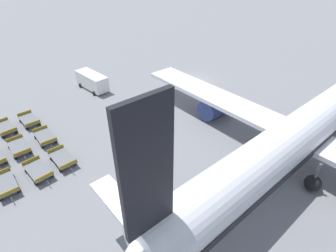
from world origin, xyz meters
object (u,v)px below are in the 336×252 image
(baggage_dolly_row_mid_a_col_c, at_px, (5,184))
(baggage_dolly_row_far_col_c, at_px, (62,158))
(airplane, at_px, (308,128))
(baggage_dolly_row_far_col_b, at_px, (45,137))
(baggage_dolly_row_mid_b_col_c, at_px, (38,171))
(baggage_dolly_row_mid_b_col_a, at_px, (5,128))
(service_van, at_px, (92,81))
(baggage_dolly_row_far_col_a, at_px, (29,120))
(baggage_dolly_row_mid_b_col_b, at_px, (19,147))

(baggage_dolly_row_mid_a_col_c, bearing_deg, baggage_dolly_row_far_col_c, 85.44)
(airplane, height_order, baggage_dolly_row_far_col_b, airplane)
(airplane, bearing_deg, baggage_dolly_row_mid_b_col_c, -130.66)
(baggage_dolly_row_mid_b_col_a, bearing_deg, baggage_dolly_row_mid_a_col_c, -19.02)
(service_van, height_order, baggage_dolly_row_far_col_a, service_van)
(service_van, height_order, baggage_dolly_row_mid_b_col_a, service_van)
(airplane, height_order, service_van, airplane)
(baggage_dolly_row_far_col_a, height_order, baggage_dolly_row_far_col_b, same)
(baggage_dolly_row_far_col_a, bearing_deg, baggage_dolly_row_far_col_c, -4.15)
(baggage_dolly_row_far_col_b, bearing_deg, airplane, 37.72)
(baggage_dolly_row_mid_b_col_a, relative_size, baggage_dolly_row_far_col_a, 0.99)
(airplane, relative_size, baggage_dolly_row_far_col_c, 11.02)
(baggage_dolly_row_far_col_c, bearing_deg, baggage_dolly_row_mid_b_col_a, -168.93)
(baggage_dolly_row_mid_b_col_a, height_order, baggage_dolly_row_mid_b_col_c, same)
(baggage_dolly_row_mid_b_col_c, relative_size, baggage_dolly_row_far_col_a, 0.99)
(airplane, relative_size, baggage_dolly_row_mid_a_col_c, 10.97)
(baggage_dolly_row_mid_b_col_c, relative_size, baggage_dolly_row_far_col_b, 0.99)
(baggage_dolly_row_mid_a_col_c, xyz_separation_m, baggage_dolly_row_mid_b_col_c, (0.34, 2.58, 0.00))
(baggage_dolly_row_far_col_c, bearing_deg, baggage_dolly_row_mid_b_col_b, -155.73)
(service_van, xyz_separation_m, baggage_dolly_row_mid_b_col_a, (2.38, -12.56, -0.76))
(baggage_dolly_row_mid_b_col_a, xyz_separation_m, baggage_dolly_row_mid_b_col_b, (4.54, -0.30, 0.00))
(service_van, height_order, baggage_dolly_row_far_col_c, service_van)
(baggage_dolly_row_mid_b_col_a, distance_m, baggage_dolly_row_far_col_c, 9.38)
(baggage_dolly_row_mid_a_col_c, bearing_deg, airplane, 52.45)
(baggage_dolly_row_mid_a_col_c, height_order, baggage_dolly_row_far_col_c, same)
(baggage_dolly_row_mid_a_col_c, height_order, baggage_dolly_row_mid_b_col_c, same)
(baggage_dolly_row_mid_a_col_c, relative_size, baggage_dolly_row_far_col_a, 1.00)
(service_van, relative_size, baggage_dolly_row_mid_b_col_c, 1.50)
(baggage_dolly_row_far_col_b, distance_m, baggage_dolly_row_far_col_c, 4.50)
(airplane, bearing_deg, baggage_dolly_row_far_col_c, -134.35)
(airplane, relative_size, baggage_dolly_row_mid_b_col_b, 10.97)
(airplane, distance_m, baggage_dolly_row_mid_b_col_a, 30.63)
(service_van, bearing_deg, airplane, 10.81)
(baggage_dolly_row_mid_b_col_a, bearing_deg, airplane, 35.60)
(airplane, distance_m, baggage_dolly_row_far_col_a, 29.06)
(baggage_dolly_row_mid_b_col_a, distance_m, baggage_dolly_row_mid_b_col_c, 9.17)
(airplane, height_order, baggage_dolly_row_mid_b_col_b, airplane)
(baggage_dolly_row_mid_b_col_b, distance_m, baggage_dolly_row_far_col_b, 2.53)
(baggage_dolly_row_mid_a_col_c, xyz_separation_m, baggage_dolly_row_far_col_c, (0.39, 4.84, 0.00))
(baggage_dolly_row_far_col_c, bearing_deg, service_van, 137.09)
(airplane, bearing_deg, service_van, -169.19)
(service_van, xyz_separation_m, baggage_dolly_row_mid_b_col_c, (11.53, -13.02, -0.76))
(baggage_dolly_row_mid_b_col_a, distance_m, baggage_dolly_row_mid_b_col_b, 4.55)
(baggage_dolly_row_mid_a_col_c, bearing_deg, service_van, 125.66)
(baggage_dolly_row_mid_b_col_b, distance_m, baggage_dolly_row_far_col_c, 5.12)
(airplane, height_order, baggage_dolly_row_far_col_c, airplane)
(service_van, bearing_deg, baggage_dolly_row_mid_a_col_c, -54.34)
(baggage_dolly_row_mid_b_col_c, height_order, baggage_dolly_row_far_col_b, same)
(baggage_dolly_row_mid_a_col_c, bearing_deg, baggage_dolly_row_far_col_a, 147.34)
(baggage_dolly_row_mid_b_col_b, relative_size, baggage_dolly_row_far_col_c, 1.00)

